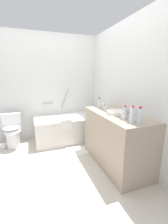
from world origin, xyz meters
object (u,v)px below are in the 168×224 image
Objects in this scene: drinking_glass_2 at (124,115)px; soap_dish at (132,120)px; toilet at (12,131)px; water_bottle_3 at (125,113)px; sink_faucet at (127,111)px; toilet_paper_roll at (3,146)px; sink_basin at (117,112)px; water_bottle_2 at (140,116)px; drinking_glass_0 at (107,109)px; water_bottle_1 at (132,115)px; bath_mat at (82,150)px; bathtub at (69,127)px; drinking_glass_1 at (103,106)px; water_bottle_0 at (99,103)px.

drinking_glass_2 reaches higher than soap_dish.
toilet is 3.56× the size of water_bottle_3.
toilet_paper_roll is (-2.06, 1.23, -0.85)m from sink_faucet.
soap_dish is at bearing -40.57° from toilet_paper_roll.
sink_basin is 0.52m from water_bottle_2.
drinking_glass_0 is at bearing 94.86° from water_bottle_2.
toilet_paper_roll is (-1.87, 1.23, -0.85)m from sink_basin.
sink_faucet is (0.19, -0.00, 0.00)m from sink_basin.
drinking_glass_0 is (0.01, 0.54, -0.05)m from water_bottle_3.
water_bottle_1 reaches higher than bath_mat.
sink_basin is 3.81× the size of drinking_glass_2.
water_bottle_3 is at bearing -74.95° from bathtub.
bath_mat is (-0.38, 1.12, -0.97)m from water_bottle_2.
drinking_glass_1 is at bearing 85.77° from water_bottle_3.
water_bottle_1 is at bearing -76.19° from bathtub.
sink_basin is 2.05× the size of sink_faucet.
water_bottle_3 is (-0.01, -0.83, 0.00)m from water_bottle_0.
toilet_paper_roll is at bearing 139.56° from water_bottle_3.
toilet_paper_roll is (-1.50, 0.62, 0.05)m from bath_mat.
drinking_glass_2 is at bearing 81.62° from water_bottle_1.
water_bottle_0 is at bearing 89.35° from water_bottle_1.
water_bottle_3 is (0.41, -1.52, 0.67)m from bathtub.
drinking_glass_1 reaches higher than bath_mat.
sink_basin is at bearing -33.33° from toilet_paper_roll.
toilet is 3.21× the size of water_bottle_1.
drinking_glass_0 is at bearing 103.13° from sink_basin.
drinking_glass_2 is at bearing -91.45° from drinking_glass_1.
bath_mat is at bearing 153.09° from drinking_glass_1.
drinking_glass_0 is 0.83× the size of soap_dish.
water_bottle_0 reaches higher than drinking_glass_0.
bathtub is 0.68m from bath_mat.
toilet is 2.28× the size of sink_basin.
water_bottle_2 is at bearing -74.25° from bathtub.
drinking_glass_1 is at bearing 59.65° from toilet.
drinking_glass_1 is at bearing -26.91° from bath_mat.
drinking_glass_1 is (0.04, 0.20, 0.01)m from drinking_glass_0.
water_bottle_3 is (-0.07, -0.31, 0.07)m from sink_basin.
water_bottle_3 is 0.74m from drinking_glass_1.
drinking_glass_2 reaches higher than sink_faucet.
drinking_glass_1 is (0.46, -0.79, 0.63)m from bathtub.
bathtub is 1.64m from drinking_glass_2.
drinking_glass_2 reaches higher than bath_mat.
water_bottle_1 reaches higher than toilet.
sink_basin is 3.46× the size of soap_dish.
bath_mat is at bearing -22.49° from toilet_paper_roll.
drinking_glass_1 is (-0.01, 0.43, 0.02)m from sink_basin.
water_bottle_0 reaches higher than sink_basin.
soap_dish reaches higher than bath_mat.
bath_mat is (-0.56, 0.61, -0.90)m from sink_faucet.
water_bottle_2 reaches higher than drinking_glass_0.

